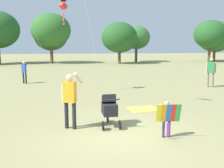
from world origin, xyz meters
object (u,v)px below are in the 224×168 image
(person_adult_flyer, at_px, (70,96))
(person_sitting_far, at_px, (211,70))
(stroller, at_px, (109,107))
(person_red_shirt, at_px, (24,70))
(child_with_butterfly_kite, at_px, (167,116))
(picnic_blanket, at_px, (143,109))
(kite_orange_delta, at_px, (63,2))

(person_adult_flyer, bearing_deg, person_sitting_far, 39.91)
(stroller, xyz_separation_m, person_red_shirt, (-4.58, 9.43, 0.25))
(person_adult_flyer, distance_m, person_sitting_far, 10.48)
(person_adult_flyer, bearing_deg, child_with_butterfly_kite, -22.71)
(child_with_butterfly_kite, relative_size, stroller, 0.95)
(child_with_butterfly_kite, distance_m, person_red_shirt, 12.28)
(child_with_butterfly_kite, bearing_deg, stroller, 139.66)
(person_adult_flyer, height_order, stroller, person_adult_flyer)
(child_with_butterfly_kite, xyz_separation_m, person_red_shirt, (-6.05, 10.68, 0.22))
(person_sitting_far, relative_size, picnic_blanket, 1.51)
(person_red_shirt, xyz_separation_m, person_sitting_far, (11.40, -2.83, 0.19))
(person_sitting_far, bearing_deg, person_adult_flyer, -140.09)
(person_red_shirt, bearing_deg, person_adult_flyer, -70.63)
(stroller, xyz_separation_m, person_sitting_far, (6.82, 6.61, 0.44))
(kite_orange_delta, bearing_deg, person_adult_flyer, -85.04)
(child_with_butterfly_kite, relative_size, picnic_blanket, 0.89)
(child_with_butterfly_kite, distance_m, stroller, 1.93)
(kite_orange_delta, bearing_deg, picnic_blanket, -48.88)
(person_adult_flyer, xyz_separation_m, picnic_blanket, (2.79, 2.05, -1.01))
(kite_orange_delta, height_order, person_sitting_far, kite_orange_delta)
(stroller, distance_m, person_sitting_far, 9.50)
(child_with_butterfly_kite, bearing_deg, kite_orange_delta, 114.70)
(child_with_butterfly_kite, xyz_separation_m, stroller, (-1.47, 1.25, -0.03))
(person_adult_flyer, bearing_deg, picnic_blanket, 36.22)
(person_red_shirt, height_order, person_sitting_far, person_sitting_far)
(person_adult_flyer, distance_m, stroller, 1.30)
(child_with_butterfly_kite, height_order, stroller, child_with_butterfly_kite)
(person_red_shirt, height_order, picnic_blanket, person_red_shirt)
(child_with_butterfly_kite, height_order, person_red_shirt, person_red_shirt)
(child_with_butterfly_kite, height_order, picnic_blanket, child_with_butterfly_kite)
(person_sitting_far, bearing_deg, picnic_blanket, -138.27)
(stroller, distance_m, picnic_blanket, 2.56)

